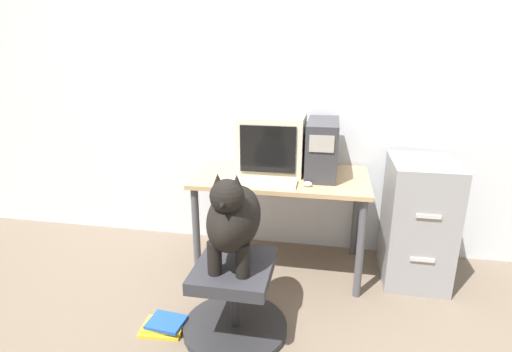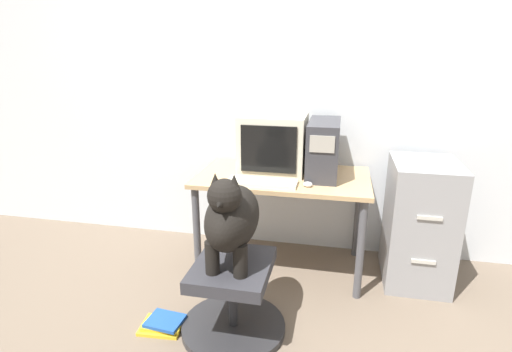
{
  "view_description": "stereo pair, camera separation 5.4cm",
  "coord_description": "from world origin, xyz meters",
  "px_view_note": "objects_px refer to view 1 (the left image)",
  "views": [
    {
      "loc": [
        0.31,
        -2.3,
        1.56
      ],
      "look_at": [
        -0.12,
        0.02,
        0.8
      ],
      "focal_mm": 28.0,
      "sensor_mm": 36.0,
      "label": 1
    },
    {
      "loc": [
        0.37,
        -2.29,
        1.56
      ],
      "look_at": [
        -0.12,
        0.02,
        0.8
      ],
      "focal_mm": 28.0,
      "sensor_mm": 36.0,
      "label": 2
    }
  ],
  "objects_px": {
    "office_chair": "(235,299)",
    "dog": "(233,217)",
    "keyboard": "(262,182)",
    "pc_tower": "(322,148)",
    "crt_monitor": "(272,143)",
    "filing_cabinet": "(417,221)",
    "book_stack_floor": "(164,325)"
  },
  "relations": [
    {
      "from": "dog",
      "to": "keyboard",
      "type": "bearing_deg",
      "value": 84.04
    },
    {
      "from": "filing_cabinet",
      "to": "book_stack_floor",
      "type": "bearing_deg",
      "value": -149.92
    },
    {
      "from": "office_chair",
      "to": "dog",
      "type": "height_order",
      "value": "dog"
    },
    {
      "from": "keyboard",
      "to": "filing_cabinet",
      "type": "relative_size",
      "value": 0.53
    },
    {
      "from": "filing_cabinet",
      "to": "book_stack_floor",
      "type": "distance_m",
      "value": 1.78
    },
    {
      "from": "crt_monitor",
      "to": "dog",
      "type": "bearing_deg",
      "value": -94.79
    },
    {
      "from": "keyboard",
      "to": "book_stack_floor",
      "type": "relative_size",
      "value": 1.77
    },
    {
      "from": "keyboard",
      "to": "crt_monitor",
      "type": "bearing_deg",
      "value": 87.22
    },
    {
      "from": "keyboard",
      "to": "dog",
      "type": "xyz_separation_m",
      "value": [
        -0.06,
        -0.55,
        -0.01
      ]
    },
    {
      "from": "office_chair",
      "to": "crt_monitor",
      "type": "bearing_deg",
      "value": 85.23
    },
    {
      "from": "filing_cabinet",
      "to": "office_chair",
      "type": "bearing_deg",
      "value": -143.92
    },
    {
      "from": "filing_cabinet",
      "to": "dog",
      "type": "bearing_deg",
      "value": -144.02
    },
    {
      "from": "dog",
      "to": "filing_cabinet",
      "type": "height_order",
      "value": "dog"
    },
    {
      "from": "pc_tower",
      "to": "dog",
      "type": "distance_m",
      "value": 0.95
    },
    {
      "from": "crt_monitor",
      "to": "filing_cabinet",
      "type": "distance_m",
      "value": 1.14
    },
    {
      "from": "crt_monitor",
      "to": "pc_tower",
      "type": "height_order",
      "value": "crt_monitor"
    },
    {
      "from": "office_chair",
      "to": "book_stack_floor",
      "type": "xyz_separation_m",
      "value": [
        -0.41,
        -0.07,
        -0.18
      ]
    },
    {
      "from": "filing_cabinet",
      "to": "pc_tower",
      "type": "bearing_deg",
      "value": 177.47
    },
    {
      "from": "book_stack_floor",
      "to": "pc_tower",
      "type": "bearing_deg",
      "value": 47.21
    },
    {
      "from": "keyboard",
      "to": "office_chair",
      "type": "height_order",
      "value": "keyboard"
    },
    {
      "from": "pc_tower",
      "to": "filing_cabinet",
      "type": "bearing_deg",
      "value": -2.53
    },
    {
      "from": "dog",
      "to": "book_stack_floor",
      "type": "relative_size",
      "value": 2.14
    },
    {
      "from": "keyboard",
      "to": "office_chair",
      "type": "relative_size",
      "value": 0.76
    },
    {
      "from": "dog",
      "to": "filing_cabinet",
      "type": "distance_m",
      "value": 1.39
    },
    {
      "from": "pc_tower",
      "to": "filing_cabinet",
      "type": "distance_m",
      "value": 0.82
    },
    {
      "from": "pc_tower",
      "to": "office_chair",
      "type": "relative_size",
      "value": 0.8
    },
    {
      "from": "crt_monitor",
      "to": "book_stack_floor",
      "type": "bearing_deg",
      "value": -116.82
    },
    {
      "from": "office_chair",
      "to": "pc_tower",
      "type": "bearing_deg",
      "value": 62.7
    },
    {
      "from": "pc_tower",
      "to": "book_stack_floor",
      "type": "bearing_deg",
      "value": -132.79
    },
    {
      "from": "pc_tower",
      "to": "office_chair",
      "type": "distance_m",
      "value": 1.16
    },
    {
      "from": "pc_tower",
      "to": "keyboard",
      "type": "height_order",
      "value": "pc_tower"
    },
    {
      "from": "office_chair",
      "to": "filing_cabinet",
      "type": "distance_m",
      "value": 1.38
    }
  ]
}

